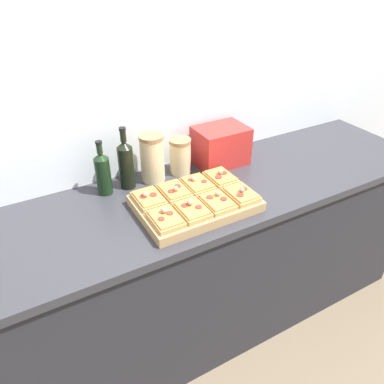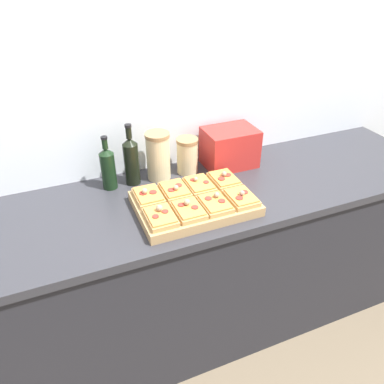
% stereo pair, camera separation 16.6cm
% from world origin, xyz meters
% --- Properties ---
extents(ground_plane, '(12.00, 12.00, 0.00)m').
position_xyz_m(ground_plane, '(0.00, 0.00, 0.00)').
color(ground_plane, brown).
extents(wall_back, '(6.00, 0.06, 2.50)m').
position_xyz_m(wall_back, '(0.00, 0.67, 1.25)').
color(wall_back, silver).
rests_on(wall_back, ground_plane).
extents(kitchen_counter, '(2.63, 0.67, 0.93)m').
position_xyz_m(kitchen_counter, '(0.00, 0.32, 0.47)').
color(kitchen_counter, '#232328').
rests_on(kitchen_counter, ground_plane).
extents(cutting_board, '(0.51, 0.35, 0.04)m').
position_xyz_m(cutting_board, '(-0.06, 0.22, 0.95)').
color(cutting_board, tan).
rests_on(cutting_board, kitchen_counter).
extents(pizza_slice_back_left, '(0.11, 0.16, 0.05)m').
position_xyz_m(pizza_slice_back_left, '(-0.25, 0.30, 0.99)').
color(pizza_slice_back_left, tan).
rests_on(pizza_slice_back_left, cutting_board).
extents(pizza_slice_back_midleft, '(0.11, 0.16, 0.05)m').
position_xyz_m(pizza_slice_back_midleft, '(-0.12, 0.30, 0.99)').
color(pizza_slice_back_midleft, tan).
rests_on(pizza_slice_back_midleft, cutting_board).
extents(pizza_slice_back_midright, '(0.11, 0.16, 0.05)m').
position_xyz_m(pizza_slice_back_midright, '(0.00, 0.30, 0.99)').
color(pizza_slice_back_midright, tan).
rests_on(pizza_slice_back_midright, cutting_board).
extents(pizza_slice_back_right, '(0.11, 0.16, 0.05)m').
position_xyz_m(pizza_slice_back_right, '(0.13, 0.30, 0.99)').
color(pizza_slice_back_right, tan).
rests_on(pizza_slice_back_right, cutting_board).
extents(pizza_slice_front_left, '(0.11, 0.16, 0.06)m').
position_xyz_m(pizza_slice_front_left, '(-0.24, 0.13, 0.99)').
color(pizza_slice_front_left, tan).
rests_on(pizza_slice_front_left, cutting_board).
extents(pizza_slice_front_midleft, '(0.11, 0.16, 0.05)m').
position_xyz_m(pizza_slice_front_midleft, '(-0.12, 0.13, 0.99)').
color(pizza_slice_front_midleft, tan).
rests_on(pizza_slice_front_midleft, cutting_board).
extents(pizza_slice_front_midright, '(0.11, 0.16, 0.05)m').
position_xyz_m(pizza_slice_front_midright, '(0.00, 0.13, 0.99)').
color(pizza_slice_front_midright, tan).
rests_on(pizza_slice_front_midright, cutting_board).
extents(pizza_slice_front_right, '(0.11, 0.16, 0.05)m').
position_xyz_m(pizza_slice_front_right, '(0.13, 0.13, 0.99)').
color(pizza_slice_front_right, tan).
rests_on(pizza_slice_front_right, cutting_board).
extents(olive_oil_bottle, '(0.07, 0.07, 0.27)m').
position_xyz_m(olive_oil_bottle, '(-0.37, 0.53, 1.04)').
color(olive_oil_bottle, black).
rests_on(olive_oil_bottle, kitchen_counter).
extents(wine_bottle, '(0.07, 0.07, 0.31)m').
position_xyz_m(wine_bottle, '(-0.26, 0.53, 1.06)').
color(wine_bottle, black).
rests_on(wine_bottle, kitchen_counter).
extents(grain_jar_tall, '(0.12, 0.12, 0.24)m').
position_xyz_m(grain_jar_tall, '(-0.12, 0.53, 1.05)').
color(grain_jar_tall, beige).
rests_on(grain_jar_tall, kitchen_counter).
extents(grain_jar_short, '(0.11, 0.11, 0.19)m').
position_xyz_m(grain_jar_short, '(0.03, 0.53, 1.03)').
color(grain_jar_short, beige).
rests_on(grain_jar_short, kitchen_counter).
extents(toaster_oven, '(0.29, 0.20, 0.20)m').
position_xyz_m(toaster_oven, '(0.27, 0.52, 1.03)').
color(toaster_oven, red).
rests_on(toaster_oven, kitchen_counter).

